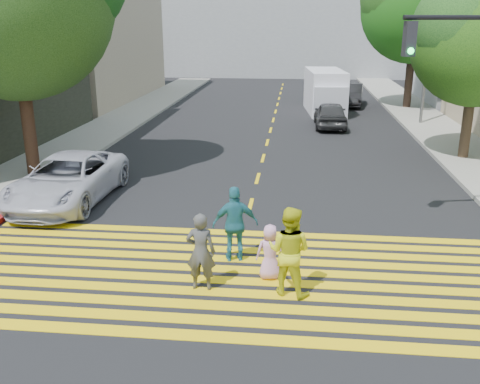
% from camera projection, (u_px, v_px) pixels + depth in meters
% --- Properties ---
extents(ground, '(120.00, 120.00, 0.00)m').
position_uv_depth(ground, '(224.00, 304.00, 10.73)').
color(ground, black).
extents(sidewalk_left, '(3.00, 40.00, 0.15)m').
position_uv_depth(sidewalk_left, '(134.00, 113.00, 32.40)').
color(sidewalk_left, gray).
rests_on(sidewalk_left, ground).
extents(sidewalk_right, '(3.00, 60.00, 0.15)m').
position_uv_depth(sidewalk_right, '(456.00, 145.00, 24.05)').
color(sidewalk_right, gray).
rests_on(sidewalk_right, ground).
extents(curb_red, '(0.20, 8.00, 0.16)m').
position_uv_depth(curb_red, '(36.00, 196.00, 17.08)').
color(curb_red, maroon).
rests_on(curb_red, ground).
extents(crosswalk, '(13.40, 5.30, 0.01)m').
position_uv_depth(crosswalk, '(232.00, 275.00, 11.94)').
color(crosswalk, yellow).
rests_on(crosswalk, ground).
extents(lane_line, '(0.12, 34.40, 0.01)m').
position_uv_depth(lane_line, '(274.00, 115.00, 32.03)').
color(lane_line, yellow).
rests_on(lane_line, ground).
extents(building_left_tan, '(12.00, 16.00, 10.00)m').
position_uv_depth(building_left_tan, '(51.00, 27.00, 37.33)').
color(building_left_tan, tan).
rests_on(building_left_tan, ground).
extents(backdrop_block, '(30.00, 8.00, 12.00)m').
position_uv_depth(backdrop_block, '(287.00, 15.00, 54.35)').
color(backdrop_block, gray).
rests_on(backdrop_block, ground).
extents(tree_right_near, '(6.46, 6.36, 7.40)m').
position_uv_depth(tree_right_near, '(480.00, 32.00, 20.27)').
color(tree_right_near, '#3B2820').
rests_on(tree_right_near, ground).
extents(tree_right_far, '(7.91, 7.60, 9.65)m').
position_uv_depth(tree_right_far, '(418.00, 2.00, 32.43)').
color(tree_right_far, black).
rests_on(tree_right_far, ground).
extents(pedestrian_man, '(0.62, 0.41, 1.69)m').
position_uv_depth(pedestrian_man, '(201.00, 252.00, 11.08)').
color(pedestrian_man, '#424242').
rests_on(pedestrian_man, ground).
extents(pedestrian_woman, '(1.10, 0.97, 1.90)m').
position_uv_depth(pedestrian_woman, '(289.00, 251.00, 10.87)').
color(pedestrian_woman, '#CACD1A').
rests_on(pedestrian_woman, ground).
extents(pedestrian_child, '(0.67, 0.49, 1.25)m').
position_uv_depth(pedestrian_child, '(270.00, 252.00, 11.62)').
color(pedestrian_child, '#CF93C0').
rests_on(pedestrian_child, ground).
extents(pedestrian_extra, '(1.14, 0.66, 1.82)m').
position_uv_depth(pedestrian_extra, '(235.00, 224.00, 12.42)').
color(pedestrian_extra, '#266F83').
rests_on(pedestrian_extra, ground).
extents(white_sedan, '(2.54, 5.30, 1.46)m').
position_uv_depth(white_sedan, '(68.00, 179.00, 16.58)').
color(white_sedan, '#B9B8C8').
rests_on(white_sedan, ground).
extents(dark_car_near, '(1.66, 4.05, 1.38)m').
position_uv_depth(dark_car_near, '(330.00, 115.00, 28.28)').
color(dark_car_near, '#2B2A2C').
rests_on(dark_car_near, ground).
extents(silver_car, '(2.40, 4.74, 1.32)m').
position_uv_depth(silver_car, '(326.00, 89.00, 39.27)').
color(silver_car, gray).
rests_on(silver_car, ground).
extents(dark_car_parked, '(2.06, 4.51, 1.44)m').
position_uv_depth(dark_car_parked, '(350.00, 95.00, 35.57)').
color(dark_car_parked, black).
rests_on(dark_car_parked, ground).
extents(white_van, '(2.52, 5.59, 2.56)m').
position_uv_depth(white_van, '(325.00, 93.00, 32.72)').
color(white_van, white).
rests_on(white_van, ground).
extents(street_lamp, '(2.01, 0.59, 8.94)m').
position_uv_depth(street_lamp, '(426.00, 27.00, 27.54)').
color(street_lamp, slate).
rests_on(street_lamp, ground).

